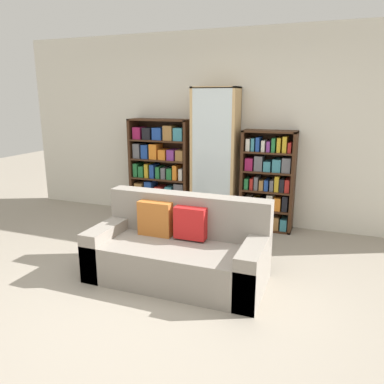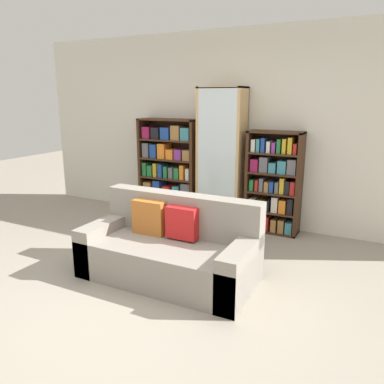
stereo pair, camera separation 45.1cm
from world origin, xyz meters
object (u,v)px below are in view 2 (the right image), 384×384
(bookshelf_left, at_px, (169,170))
(bookshelf_right, at_px, (274,184))
(couch, at_px, (170,250))
(wine_bottle, at_px, (249,236))
(display_cabinet, at_px, (222,158))

(bookshelf_left, distance_m, bookshelf_right, 1.62)
(couch, relative_size, bookshelf_right, 1.27)
(wine_bottle, bearing_deg, display_cabinet, 134.00)
(bookshelf_left, height_order, display_cabinet, display_cabinet)
(bookshelf_left, xyz_separation_m, display_cabinet, (0.86, -0.02, 0.24))
(display_cabinet, distance_m, wine_bottle, 1.25)
(couch, height_order, bookshelf_right, bookshelf_right)
(display_cabinet, bearing_deg, bookshelf_right, 1.27)
(couch, bearing_deg, display_cabinet, 95.88)
(bookshelf_left, bearing_deg, display_cabinet, -1.12)
(display_cabinet, height_order, wine_bottle, display_cabinet)
(bookshelf_left, distance_m, wine_bottle, 1.77)
(bookshelf_right, bearing_deg, wine_bottle, -98.38)
(couch, distance_m, bookshelf_left, 2.13)
(bookshelf_right, relative_size, wine_bottle, 4.01)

